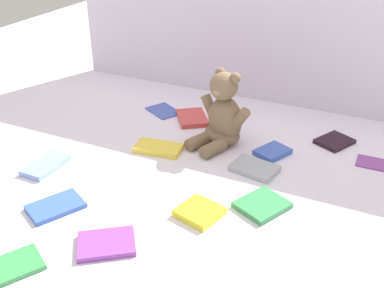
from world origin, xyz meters
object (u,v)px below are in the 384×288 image
at_px(book_case_2, 192,118).
at_px(book_case_6, 255,168).
at_px(book_case_0, 200,212).
at_px(book_case_9, 376,163).
at_px(book_case_10, 334,141).
at_px(book_case_5, 272,152).
at_px(book_case_1, 164,110).
at_px(book_case_8, 10,268).
at_px(book_case_3, 262,205).
at_px(book_case_13, 56,206).
at_px(book_case_11, 106,244).
at_px(book_case_7, 158,148).
at_px(book_case_4, 46,165).
at_px(teddy_bear, 223,117).

bearing_deg(book_case_2, book_case_6, 108.15).
relative_size(book_case_0, book_case_9, 0.89).
height_order(book_case_0, book_case_10, book_case_0).
relative_size(book_case_5, book_case_6, 0.79).
distance_m(book_case_1, book_case_8, 0.81).
bearing_deg(book_case_10, book_case_3, -76.40).
xyz_separation_m(book_case_1, book_case_3, (0.48, -0.39, 0.00)).
height_order(book_case_3, book_case_13, book_case_3).
distance_m(book_case_0, book_case_8, 0.42).
bearing_deg(book_case_11, book_case_13, 36.40).
relative_size(book_case_1, book_case_13, 0.92).
bearing_deg(book_case_5, book_case_9, -140.71).
bearing_deg(book_case_3, book_case_13, -128.64).
xyz_separation_m(book_case_7, book_case_9, (0.59, 0.19, -0.00)).
bearing_deg(book_case_8, book_case_1, -53.35).
distance_m(book_case_4, book_case_8, 0.39).
bearing_deg(book_case_9, book_case_8, 138.89).
relative_size(book_case_3, book_case_8, 0.91).
bearing_deg(book_case_1, book_case_0, 66.02).
distance_m(book_case_4, book_case_6, 0.57).
distance_m(book_case_8, book_case_11, 0.20).
height_order(book_case_6, book_case_8, book_case_6).
xyz_separation_m(book_case_10, book_case_13, (-0.55, -0.62, -0.00)).
relative_size(book_case_4, book_case_13, 1.04).
distance_m(book_case_6, book_case_11, 0.47).
relative_size(book_case_6, book_case_11, 0.98).
bearing_deg(book_case_4, book_case_10, -144.78).
bearing_deg(book_case_4, book_case_1, -103.82).
bearing_deg(book_case_11, teddy_bear, -41.03).
bearing_deg(teddy_bear, book_case_3, -30.00).
distance_m(book_case_1, book_case_3, 0.61).
bearing_deg(book_case_6, book_case_9, -49.63).
xyz_separation_m(book_case_6, book_case_9, (0.30, 0.17, -0.00)).
relative_size(book_case_1, book_case_9, 1.10).
bearing_deg(book_case_9, book_case_5, 102.60).
relative_size(book_case_7, book_case_13, 1.07).
distance_m(book_case_5, book_case_8, 0.76).
xyz_separation_m(book_case_7, book_case_13, (-0.09, -0.35, -0.00)).
bearing_deg(book_case_0, book_case_1, -128.97).
relative_size(teddy_bear, book_case_4, 1.72).
bearing_deg(book_case_10, book_case_9, -3.48).
relative_size(teddy_bear, book_case_10, 2.21).
distance_m(book_case_1, book_case_4, 0.48).
xyz_separation_m(book_case_1, book_case_6, (0.41, -0.23, 0.00)).
height_order(book_case_5, book_case_8, book_case_5).
height_order(book_case_2, book_case_8, book_case_2).
height_order(teddy_bear, book_case_6, teddy_bear).
bearing_deg(book_case_11, book_case_1, -17.52).
relative_size(book_case_2, book_case_10, 1.24).
bearing_deg(book_case_0, book_case_4, -77.15).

